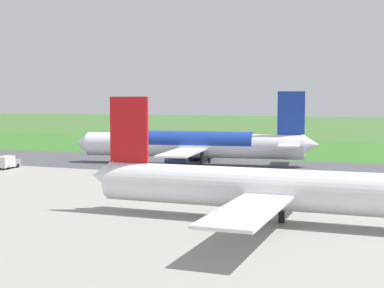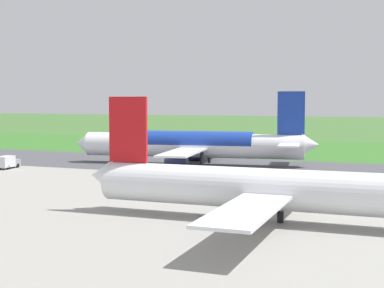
% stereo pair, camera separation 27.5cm
% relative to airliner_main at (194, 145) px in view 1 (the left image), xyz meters
% --- Properties ---
extents(ground_plane, '(800.00, 800.00, 0.00)m').
position_rel_airliner_main_xyz_m(ground_plane, '(-2.25, 0.06, -4.35)').
color(ground_plane, '#3D662D').
extents(runway_asphalt, '(600.00, 31.74, 0.06)m').
position_rel_airliner_main_xyz_m(runway_asphalt, '(-2.25, 0.06, -4.32)').
color(runway_asphalt, '#47474C').
rests_on(runway_asphalt, ground).
extents(apron_concrete, '(440.00, 110.00, 0.05)m').
position_rel_airliner_main_xyz_m(apron_concrete, '(-2.25, 54.69, -4.33)').
color(apron_concrete, gray).
rests_on(apron_concrete, ground).
extents(grass_verge_foreground, '(600.00, 80.00, 0.04)m').
position_rel_airliner_main_xyz_m(grass_verge_foreground, '(-2.25, -43.35, -4.33)').
color(grass_verge_foreground, '#346B27').
rests_on(grass_verge_foreground, ground).
extents(airliner_main, '(54.03, 44.40, 15.88)m').
position_rel_airliner_main_xyz_m(airliner_main, '(0.00, 0.00, 0.00)').
color(airliner_main, white).
rests_on(airliner_main, ground).
extents(airliner_parked_mid, '(48.96, 39.97, 14.32)m').
position_rel_airliner_main_xyz_m(airliner_parked_mid, '(-30.59, 50.97, -0.44)').
color(airliner_parked_mid, white).
rests_on(airliner_parked_mid, ground).
extents(service_truck_baggage, '(2.92, 6.02, 2.65)m').
position_rel_airliner_main_xyz_m(service_truck_baggage, '(32.45, 21.17, -2.95)').
color(service_truck_baggage, gray).
rests_on(service_truck_baggage, ground).
extents(no_stopping_sign, '(0.60, 0.10, 2.60)m').
position_rel_airliner_main_xyz_m(no_stopping_sign, '(-15.52, -39.29, -2.81)').
color(no_stopping_sign, slate).
rests_on(no_stopping_sign, ground).
extents(traffic_cone_orange, '(0.40, 0.40, 0.55)m').
position_rel_airliner_main_xyz_m(traffic_cone_orange, '(-8.69, -45.83, -4.08)').
color(traffic_cone_orange, orange).
rests_on(traffic_cone_orange, ground).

